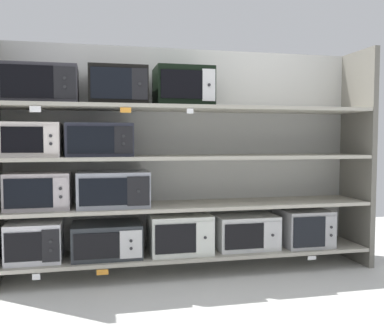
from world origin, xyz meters
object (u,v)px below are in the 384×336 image
(microwave_5, at_px, (38,191))
(microwave_8, at_px, (100,140))
(microwave_4, at_px, (303,227))
(microwave_9, at_px, (41,85))
(microwave_11, at_px, (183,87))
(microwave_1, at_px, (107,240))
(microwave_6, at_px, (113,189))
(microwave_10, at_px, (117,87))
(microwave_0, at_px, (35,241))
(microwave_3, at_px, (246,232))
(microwave_2, at_px, (179,233))
(microwave_7, at_px, (33,140))

(microwave_5, distance_m, microwave_8, 0.63)
(microwave_4, xyz_separation_m, microwave_9, (-2.26, -0.00, 1.23))
(microwave_11, bearing_deg, microwave_1, -179.99)
(microwave_6, xyz_separation_m, microwave_10, (0.04, -0.00, 0.83))
(microwave_5, bearing_deg, microwave_0, 179.48)
(microwave_6, bearing_deg, microwave_10, -0.29)
(microwave_3, xyz_separation_m, microwave_11, (-0.57, 0.00, 1.26))
(microwave_9, bearing_deg, microwave_1, 0.04)
(microwave_2, xyz_separation_m, microwave_5, (-1.14, -0.00, 0.39))
(microwave_1, bearing_deg, microwave_0, 179.99)
(microwave_0, relative_size, microwave_4, 0.96)
(microwave_4, distance_m, microwave_10, 2.07)
(microwave_0, bearing_deg, microwave_6, -0.01)
(microwave_3, bearing_deg, microwave_8, -179.99)
(microwave_1, distance_m, microwave_5, 0.67)
(microwave_8, bearing_deg, microwave_7, 179.98)
(microwave_0, height_order, microwave_11, microwave_11)
(microwave_0, bearing_deg, microwave_8, -0.03)
(microwave_1, bearing_deg, microwave_4, -0.01)
(microwave_6, relative_size, microwave_9, 1.02)
(microwave_0, bearing_deg, microwave_11, 0.00)
(microwave_6, distance_m, microwave_7, 0.74)
(microwave_10, height_order, microwave_11, microwave_11)
(microwave_3, distance_m, microwave_4, 0.56)
(microwave_0, relative_size, microwave_3, 0.79)
(microwave_2, bearing_deg, microwave_7, -180.00)
(microwave_3, height_order, microwave_6, microwave_6)
(microwave_1, bearing_deg, microwave_8, -179.71)
(microwave_0, distance_m, microwave_2, 1.17)
(microwave_4, relative_size, microwave_7, 1.02)
(microwave_7, height_order, microwave_8, microwave_7)
(microwave_5, relative_size, microwave_11, 1.04)
(microwave_0, distance_m, microwave_8, 0.96)
(microwave_7, bearing_deg, microwave_5, -0.40)
(microwave_9, bearing_deg, microwave_3, 0.01)
(microwave_7, bearing_deg, microwave_8, -0.02)
(microwave_4, xyz_separation_m, microwave_10, (-1.67, 0.00, 1.23))
(microwave_0, distance_m, microwave_4, 2.33)
(microwave_9, relative_size, microwave_11, 1.19)
(microwave_8, relative_size, microwave_9, 0.93)
(microwave_2, relative_size, microwave_5, 1.05)
(microwave_6, bearing_deg, microwave_11, 0.01)
(microwave_0, distance_m, microwave_5, 0.40)
(microwave_6, bearing_deg, microwave_1, 179.98)
(microwave_0, distance_m, microwave_9, 1.24)
(microwave_6, bearing_deg, microwave_2, 0.01)
(microwave_0, height_order, microwave_4, microwave_4)
(microwave_1, bearing_deg, microwave_10, -0.14)
(microwave_3, height_order, microwave_10, microwave_10)
(microwave_9, bearing_deg, microwave_11, 0.02)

